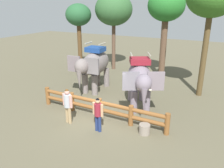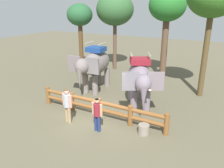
{
  "view_description": "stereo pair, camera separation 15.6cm",
  "coord_description": "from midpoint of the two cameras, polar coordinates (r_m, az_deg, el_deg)",
  "views": [
    {
      "loc": [
        5.41,
        -9.2,
        5.64
      ],
      "look_at": [
        0.0,
        1.46,
        1.4
      ],
      "focal_mm": 36.3,
      "sensor_mm": 36.0,
      "label": 1
    },
    {
      "loc": [
        5.55,
        -9.13,
        5.64
      ],
      "look_at": [
        0.0,
        1.46,
        1.4
      ],
      "focal_mm": 36.3,
      "sensor_mm": 36.0,
      "label": 2
    }
  ],
  "objects": [
    {
      "name": "ground_plane",
      "position": [
        12.08,
        -2.87,
        -8.33
      ],
      "size": [
        60.0,
        60.0,
        0.0
      ],
      "primitive_type": "plane",
      "color": "brown"
    },
    {
      "name": "log_fence",
      "position": [
        11.82,
        -2.87,
        -5.7
      ],
      "size": [
        7.35,
        0.37,
        1.05
      ],
      "color": "brown",
      "rests_on": "ground"
    },
    {
      "name": "elephant_near_left",
      "position": [
        15.14,
        -4.13,
        4.89
      ],
      "size": [
        2.16,
        3.79,
        3.25
      ],
      "color": "slate",
      "rests_on": "ground"
    },
    {
      "name": "elephant_center",
      "position": [
        12.57,
        7.35,
        1.33
      ],
      "size": [
        2.88,
        3.65,
        3.11
      ],
      "color": "slate",
      "rests_on": "ground"
    },
    {
      "name": "tourist_woman_in_black",
      "position": [
        10.43,
        -3.32,
        -7.13
      ],
      "size": [
        0.59,
        0.36,
        1.67
      ],
      "color": "navy",
      "rests_on": "ground"
    },
    {
      "name": "tourist_man_in_blue",
      "position": [
        11.33,
        -10.81,
        -4.8
      ],
      "size": [
        0.63,
        0.41,
        1.8
      ],
      "color": "tan",
      "rests_on": "ground"
    },
    {
      "name": "tree_back_center",
      "position": [
        20.13,
        0.99,
        18.14
      ],
      "size": [
        3.18,
        3.18,
        6.55
      ],
      "color": "brown",
      "rests_on": "ground"
    },
    {
      "name": "tree_far_right",
      "position": [
        19.96,
        -7.89,
        16.41
      ],
      "size": [
        2.15,
        2.15,
        5.7
      ],
      "color": "#543A20",
      "rests_on": "ground"
    },
    {
      "name": "tree_deep_back",
      "position": [
        17.77,
        14.01,
        18.08
      ],
      "size": [
        2.71,
        2.71,
        6.7
      ],
      "color": "brown",
      "rests_on": "ground"
    },
    {
      "name": "feed_bucket",
      "position": [
        10.66,
        8.42,
        -11.22
      ],
      "size": [
        0.51,
        0.51,
        0.46
      ],
      "color": "gray",
      "rests_on": "ground"
    }
  ]
}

